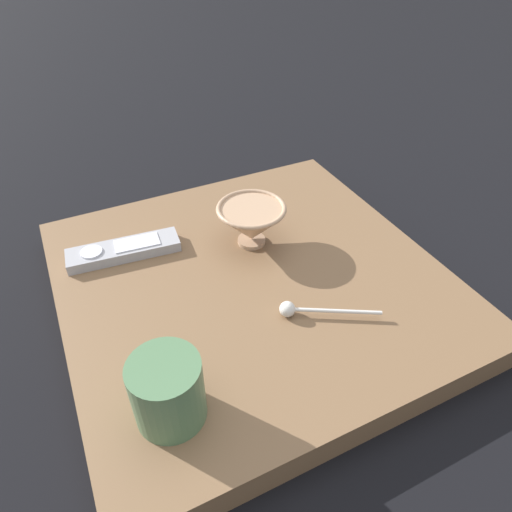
# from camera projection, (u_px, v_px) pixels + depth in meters

# --- Properties ---
(ground_plane) EXTENTS (6.00, 6.00, 0.00)m
(ground_plane) POSITION_uv_depth(u_px,v_px,m) (252.00, 296.00, 0.79)
(ground_plane) COLOR black
(table) EXTENTS (0.61, 0.61, 0.05)m
(table) POSITION_uv_depth(u_px,v_px,m) (252.00, 285.00, 0.77)
(table) COLOR brown
(table) RESTS_ON ground
(cereal_bowl) EXTENTS (0.12, 0.12, 0.08)m
(cereal_bowl) POSITION_uv_depth(u_px,v_px,m) (251.00, 223.00, 0.80)
(cereal_bowl) COLOR tan
(cereal_bowl) RESTS_ON table
(coffee_mug) EXTENTS (0.09, 0.09, 0.09)m
(coffee_mug) POSITION_uv_depth(u_px,v_px,m) (168.00, 391.00, 0.53)
(coffee_mug) COLOR #4C724C
(coffee_mug) RESTS_ON table
(teaspoon) EXTENTS (0.08, 0.14, 0.02)m
(teaspoon) POSITION_uv_depth(u_px,v_px,m) (300.00, 310.00, 0.68)
(teaspoon) COLOR silver
(teaspoon) RESTS_ON table
(tv_remote_near) EXTENTS (0.07, 0.20, 0.02)m
(tv_remote_near) POSITION_uv_depth(u_px,v_px,m) (124.00, 250.00, 0.79)
(tv_remote_near) COLOR #9E9EA3
(tv_remote_near) RESTS_ON table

